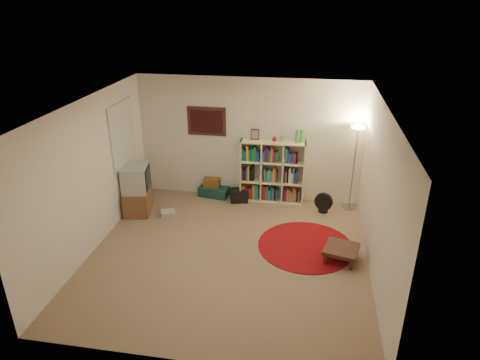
% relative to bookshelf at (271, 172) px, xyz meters
% --- Properties ---
extents(room, '(4.54, 4.54, 2.54)m').
position_rel_bookshelf_xyz_m(room, '(-0.54, -2.10, 0.64)').
color(room, '#8D7352').
rests_on(room, ground).
extents(bookshelf, '(1.30, 0.39, 1.55)m').
position_rel_bookshelf_xyz_m(bookshelf, '(0.00, 0.00, 0.00)').
color(bookshelf, '#FFF3AA').
rests_on(bookshelf, ground).
extents(floor_lamp, '(0.41, 0.41, 1.73)m').
position_rel_bookshelf_xyz_m(floor_lamp, '(1.60, -0.10, 0.82)').
color(floor_lamp, '#B4B6B9').
rests_on(floor_lamp, ground).
extents(floor_fan, '(0.36, 0.24, 0.41)m').
position_rel_bookshelf_xyz_m(floor_fan, '(1.07, -0.38, -0.42)').
color(floor_fan, black).
rests_on(floor_fan, ground).
extents(tv_stand, '(0.58, 0.74, 0.98)m').
position_rel_bookshelf_xyz_m(tv_stand, '(-2.51, -0.95, -0.15)').
color(tv_stand, brown).
rests_on(tv_stand, ground).
extents(dvd_box, '(0.34, 0.31, 0.09)m').
position_rel_bookshelf_xyz_m(dvd_box, '(-1.89, -1.01, -0.58)').
color(dvd_box, '#B6B6BB').
rests_on(dvd_box, ground).
extents(suitcase, '(0.67, 0.48, 0.20)m').
position_rel_bookshelf_xyz_m(suitcase, '(-1.20, 0.01, -0.52)').
color(suitcase, '#163C35').
rests_on(suitcase, ground).
extents(wicker_basket, '(0.34, 0.24, 0.19)m').
position_rel_bookshelf_xyz_m(wicker_basket, '(-1.25, 0.03, -0.33)').
color(wicker_basket, brown).
rests_on(wicker_basket, suitcase).
extents(duffel_bag, '(0.41, 0.36, 0.24)m').
position_rel_bookshelf_xyz_m(duffel_bag, '(-0.64, -0.17, -0.50)').
color(duffel_bag, black).
rests_on(duffel_bag, ground).
extents(red_rug, '(1.63, 1.63, 0.01)m').
position_rel_bookshelf_xyz_m(red_rug, '(0.77, -1.68, -0.62)').
color(red_rug, maroon).
rests_on(red_rug, ground).
extents(side_table, '(0.63, 0.63, 0.24)m').
position_rel_bookshelf_xyz_m(side_table, '(1.34, -1.99, -0.42)').
color(side_table, '#361C12').
rests_on(side_table, ground).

